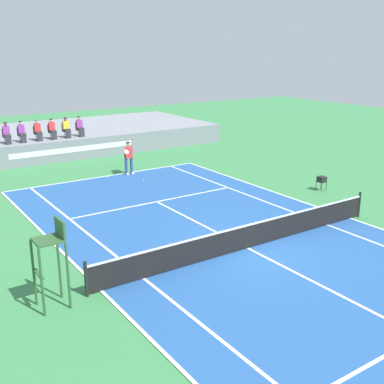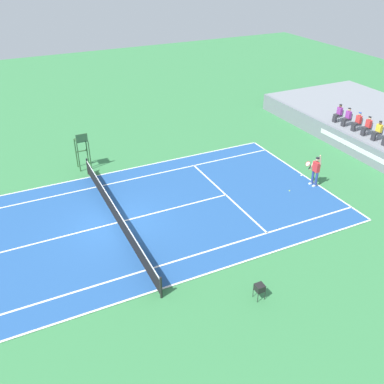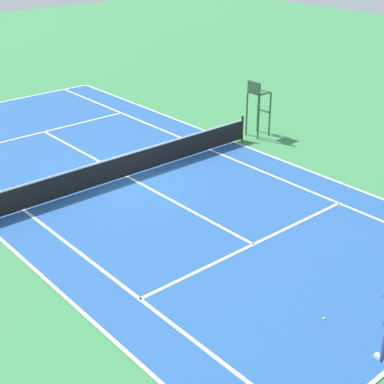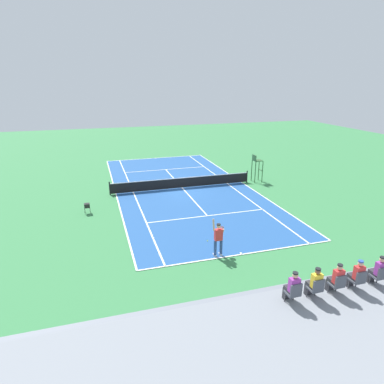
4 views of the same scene
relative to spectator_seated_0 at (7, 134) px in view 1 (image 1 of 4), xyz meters
The scene contains 15 objects.
ground_plane 18.10m from the spectator_seated_0, 78.24° to the right, with size 80.00×80.00×0.00m, color #387F47.
court 18.10m from the spectator_seated_0, 78.24° to the right, with size 11.08×23.88×0.03m.
net 18.05m from the spectator_seated_0, 78.24° to the right, with size 11.98×0.10×1.07m.
barrier_wall 4.00m from the spectator_seated_0, 14.75° to the right, with size 22.62×0.25×1.29m.
bleacher_platform 5.41m from the spectator_seated_0, 45.82° to the left, with size 22.62×9.24×1.29m, color gray.
spectator_seated_0 is the anchor object (origin of this frame).
spectator_seated_1 0.87m from the spectator_seated_0, ahead, with size 0.44×0.60×1.26m.
spectator_seated_2 1.84m from the spectator_seated_0, ahead, with size 0.44×0.60×1.26m.
spectator_seated_3 2.72m from the spectator_seated_0, ahead, with size 0.44×0.60×1.26m.
spectator_seated_4 3.63m from the spectator_seated_0, ahead, with size 0.44×0.60×1.26m.
spectator_seated_5 4.52m from the spectator_seated_0, ahead, with size 0.44×0.60×1.26m.
tennis_player 7.81m from the spectator_seated_0, 50.61° to the right, with size 0.76×0.62×2.08m.
tennis_ball 9.32m from the spectator_seated_0, 57.56° to the right, with size 0.07×0.07×0.07m, color #D1E533.
umpire_chair 17.91m from the spectator_seated_0, 100.17° to the right, with size 0.77×0.77×2.44m.
ball_hopper 18.14m from the spectator_seated_0, 51.14° to the right, with size 0.36×0.36×0.70m.
Camera 1 is at (-10.24, -11.69, 6.72)m, focal length 44.81 mm.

